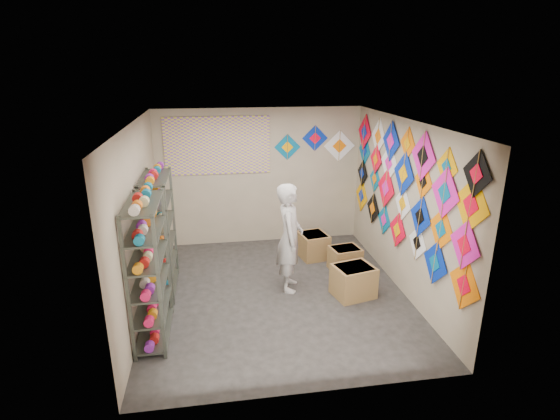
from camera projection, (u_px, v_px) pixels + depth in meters
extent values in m
plane|color=#2B2825|center=(277.00, 293.00, 6.95)|extent=(4.50, 4.50, 0.00)
plane|color=tan|center=(260.00, 177.00, 8.63)|extent=(4.00, 0.00, 4.00)
plane|color=tan|center=(309.00, 284.00, 4.42)|extent=(4.00, 0.00, 4.00)
plane|color=tan|center=(138.00, 220.00, 6.23)|extent=(0.00, 4.50, 4.50)
plane|color=tan|center=(403.00, 207.00, 6.82)|extent=(0.00, 4.50, 4.50)
plane|color=gray|center=(276.00, 122.00, 6.10)|extent=(4.50, 4.50, 0.00)
cube|color=#4C5147|center=(149.00, 271.00, 5.59)|extent=(0.40, 1.10, 1.90)
cube|color=#4C5147|center=(160.00, 234.00, 6.81)|extent=(0.40, 1.10, 1.90)
cylinder|color=#EE1854|center=(143.00, 282.00, 5.11)|extent=(0.12, 0.10, 0.12)
cylinder|color=orange|center=(146.00, 274.00, 5.29)|extent=(0.12, 0.10, 0.12)
cylinder|color=orange|center=(148.00, 268.00, 5.47)|extent=(0.12, 0.10, 0.12)
cylinder|color=beige|center=(150.00, 261.00, 5.65)|extent=(0.12, 0.10, 0.12)
cylinder|color=red|center=(151.00, 255.00, 5.83)|extent=(0.12, 0.10, 0.12)
cylinder|color=purple|center=(153.00, 249.00, 6.01)|extent=(0.12, 0.10, 0.12)
cylinder|color=beige|center=(156.00, 240.00, 6.33)|extent=(0.12, 0.10, 0.12)
cylinder|color=#126E8D|center=(157.00, 235.00, 6.51)|extent=(0.12, 0.10, 0.12)
cylinder|color=#EE1854|center=(159.00, 231.00, 6.69)|extent=(0.12, 0.10, 0.12)
cylinder|color=orange|center=(160.00, 226.00, 6.87)|extent=(0.12, 0.10, 0.12)
cylinder|color=orange|center=(161.00, 222.00, 7.05)|extent=(0.12, 0.10, 0.12)
cylinder|color=beige|center=(162.00, 218.00, 7.23)|extent=(0.12, 0.10, 0.12)
cube|color=orange|center=(464.00, 285.00, 5.20)|extent=(0.04, 0.66, 0.66)
cube|color=#0627AB|center=(435.00, 263.00, 5.84)|extent=(0.03, 0.63, 0.63)
cube|color=white|center=(417.00, 243.00, 6.36)|extent=(0.02, 0.54, 0.54)
cube|color=#F70125|center=(397.00, 230.00, 7.00)|extent=(0.03, 0.59, 0.59)
cube|color=#026191|center=(384.00, 220.00, 7.57)|extent=(0.02, 0.55, 0.55)
cube|color=black|center=(373.00, 208.00, 8.04)|extent=(0.02, 0.59, 0.59)
cube|color=#FFAA00|center=(362.00, 196.00, 8.67)|extent=(0.02, 0.65, 0.65)
cube|color=#E718AB|center=(465.00, 245.00, 5.12)|extent=(0.02, 0.63, 0.63)
cube|color=orange|center=(441.00, 229.00, 5.67)|extent=(0.03, 0.61, 0.61)
cube|color=#0627AB|center=(420.00, 217.00, 6.19)|extent=(0.04, 0.61, 0.61)
cube|color=white|center=(403.00, 204.00, 6.79)|extent=(0.01, 0.56, 0.56)
cube|color=#F70125|center=(386.00, 188.00, 7.38)|extent=(0.03, 0.69, 0.69)
cube|color=#026191|center=(375.00, 179.00, 7.91)|extent=(0.02, 0.50, 0.50)
cube|color=black|center=(362.00, 173.00, 8.51)|extent=(0.01, 0.53, 0.53)
cube|color=#FFAA00|center=(471.00, 205.00, 4.97)|extent=(0.04, 0.70, 0.70)
cube|color=#E718AB|center=(445.00, 193.00, 5.50)|extent=(0.01, 0.68, 0.68)
cube|color=orange|center=(423.00, 181.00, 6.09)|extent=(0.02, 0.52, 0.52)
cube|color=#0627AB|center=(404.00, 174.00, 6.66)|extent=(0.03, 0.71, 0.71)
cube|color=white|center=(389.00, 163.00, 7.24)|extent=(0.02, 0.68, 0.68)
cube|color=#F70125|center=(376.00, 159.00, 7.77)|extent=(0.02, 0.53, 0.53)
cube|color=#026191|center=(365.00, 150.00, 8.37)|extent=(0.01, 0.61, 0.61)
cube|color=black|center=(477.00, 174.00, 4.81)|extent=(0.02, 0.56, 0.56)
cube|color=#FFAA00|center=(447.00, 167.00, 5.45)|extent=(0.02, 0.51, 0.51)
cube|color=#E718AB|center=(423.00, 156.00, 6.02)|extent=(0.02, 0.71, 0.71)
cube|color=orange|center=(408.00, 144.00, 6.52)|extent=(0.02, 0.50, 0.50)
cube|color=#0627AB|center=(391.00, 141.00, 7.08)|extent=(0.01, 0.67, 0.67)
cube|color=white|center=(378.00, 136.00, 7.64)|extent=(0.03, 0.65, 0.65)
cube|color=#F70125|center=(365.00, 132.00, 8.27)|extent=(0.03, 0.68, 0.68)
cube|color=#026191|center=(287.00, 147.00, 8.52)|extent=(0.52, 0.02, 0.52)
cube|color=#0627AB|center=(315.00, 138.00, 8.55)|extent=(0.51, 0.02, 0.51)
cube|color=white|center=(339.00, 146.00, 8.67)|extent=(0.63, 0.02, 0.63)
cube|color=#8453B5|center=(218.00, 146.00, 8.29)|extent=(2.00, 0.01, 1.10)
imported|color=beige|center=(290.00, 238.00, 6.86)|extent=(0.79, 0.65, 1.76)
cube|color=olive|center=(353.00, 281.00, 6.82)|extent=(0.70, 0.62, 0.50)
cube|color=olive|center=(345.00, 259.00, 7.70)|extent=(0.57, 0.49, 0.42)
cube|color=olive|center=(313.00, 245.00, 8.21)|extent=(0.58, 0.62, 0.47)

